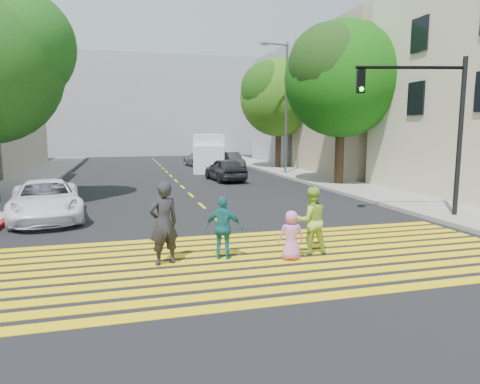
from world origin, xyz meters
name	(u,v)px	position (x,y,z in m)	size (l,w,h in m)	color
ground	(277,278)	(0.00, 0.00, 0.00)	(120.00, 120.00, 0.00)	black
sidewalk_left	(38,177)	(-8.50, 22.00, 0.07)	(3.00, 40.00, 0.15)	gray
sidewalk_right	(325,181)	(8.50, 15.00, 0.07)	(3.00, 60.00, 0.15)	gray
crosswalk	(259,260)	(0.00, 1.28, 0.01)	(13.40, 5.30, 0.01)	yellow
lane_line	(169,174)	(0.00, 22.50, 0.01)	(0.12, 34.40, 0.01)	yellow
building_right_tan	(385,103)	(15.00, 19.00, 5.00)	(10.00, 10.00, 10.00)	tan
building_right_grey	(318,110)	(15.00, 30.00, 5.00)	(10.00, 10.00, 10.00)	gray
backdrop_block	(147,107)	(0.00, 48.00, 6.00)	(30.00, 8.00, 12.00)	gray
tree_right_near	(343,73)	(8.55, 13.35, 6.12)	(7.83, 7.69, 9.04)	#382915
tree_right_far	(279,93)	(8.93, 24.13, 5.93)	(7.37, 7.13, 8.79)	#412620
pedestrian_man	(164,223)	(-2.20, 1.54, 0.96)	(0.70, 0.46, 1.93)	#242429
pedestrian_woman	(311,220)	(1.43, 1.50, 0.84)	(0.82, 0.64, 1.68)	#A0CD41
pedestrian_child	(291,235)	(0.75, 1.11, 0.60)	(0.58, 0.38, 1.19)	#D572B9
pedestrian_extra	(224,228)	(-0.79, 1.57, 0.76)	(0.89, 0.37, 1.53)	#1C6C74
white_sedan	(46,200)	(-5.68, 7.69, 0.68)	(2.26, 4.89, 1.36)	white
dark_car_near	(225,169)	(2.91, 17.21, 0.71)	(1.67, 4.14, 1.41)	black
silver_car	(199,159)	(3.15, 28.26, 0.63)	(1.75, 4.32, 1.25)	gray
dark_car_parked	(230,161)	(4.95, 24.23, 0.69)	(1.45, 4.16, 1.37)	black
white_van	(208,154)	(3.16, 23.92, 1.31)	(3.09, 6.13, 2.76)	white
traffic_signal	(432,116)	(7.07, 4.33, 3.56)	(3.67, 1.07, 5.49)	black
street_lamp	(284,100)	(7.59, 19.62, 5.11)	(2.01, 0.45, 8.90)	#57585B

